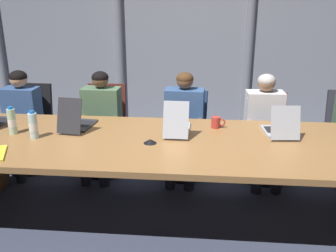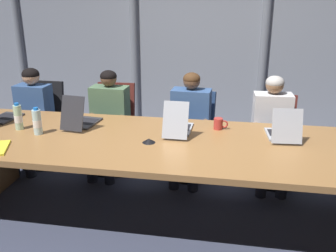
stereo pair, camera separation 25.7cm
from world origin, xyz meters
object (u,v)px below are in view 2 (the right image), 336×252
at_px(water_bottle_secondary, 18,117).
at_px(conference_mic_left_side, 149,141).
at_px(laptop_left_mid, 81,120).
at_px(water_bottle_primary, 37,122).
at_px(office_chair_center, 191,143).
at_px(office_chair_right_mid, 272,149).
at_px(coffee_mug_far, 219,124).
at_px(laptop_right_mid, 283,132).
at_px(office_chair_left_end, 43,133).
at_px(laptop_left_end, 0,115).
at_px(laptop_center, 178,126).
at_px(person_right_mid, 272,126).
at_px(person_left_end, 31,113).
at_px(person_left_mid, 108,117).
at_px(person_center, 189,121).
at_px(office_chair_left_mid, 114,137).

bearing_deg(water_bottle_secondary, conference_mic_left_side, -5.31).
height_order(laptop_left_mid, water_bottle_primary, laptop_left_mid).
relative_size(office_chair_center, office_chair_right_mid, 1.00).
bearing_deg(coffee_mug_far, laptop_left_mid, -173.88).
relative_size(laptop_right_mid, office_chair_left_end, 0.43).
distance_m(laptop_left_end, laptop_left_mid, 0.83).
relative_size(laptop_left_mid, water_bottle_primary, 1.85).
bearing_deg(laptop_center, office_chair_left_end, 66.17).
bearing_deg(office_chair_left_end, person_right_mid, 87.29).
relative_size(laptop_left_mid, coffee_mug_far, 3.45).
distance_m(person_left_end, person_left_mid, 0.91).
distance_m(laptop_right_mid, person_right_mid, 0.66).
bearing_deg(water_bottle_primary, laptop_right_mid, 7.16).
distance_m(laptop_left_mid, person_right_mid, 1.91).
height_order(laptop_left_end, office_chair_center, laptop_left_end).
xyz_separation_m(office_chair_center, person_left_mid, (-0.91, -0.15, 0.31)).
bearing_deg(person_left_mid, office_chair_center, 101.76).
height_order(person_center, water_bottle_primary, person_center).
height_order(laptop_left_mid, water_bottle_secondary, laptop_left_mid).
bearing_deg(person_left_end, person_center, 92.65).
relative_size(laptop_right_mid, person_left_mid, 0.35).
xyz_separation_m(laptop_left_end, conference_mic_left_side, (1.54, -0.30, -0.04)).
xyz_separation_m(person_right_mid, conference_mic_left_side, (-1.08, -0.93, 0.13)).
distance_m(office_chair_right_mid, coffee_mug_far, 0.98).
xyz_separation_m(laptop_left_mid, office_chair_right_mid, (1.83, 0.79, -0.49)).
xyz_separation_m(water_bottle_primary, coffee_mug_far, (1.56, 0.40, -0.06)).
distance_m(laptop_left_end, laptop_right_mid, 2.65).
distance_m(laptop_left_end, water_bottle_secondary, 0.37).
bearing_deg(laptop_left_mid, person_left_mid, 3.09).
bearing_deg(conference_mic_left_side, person_left_end, 149.69).
bearing_deg(office_chair_center, person_center, 6.29).
height_order(person_left_end, coffee_mug_far, person_left_end).
xyz_separation_m(laptop_left_end, laptop_left_mid, (0.83, -0.00, -0.00)).
bearing_deg(person_right_mid, laptop_left_mid, -73.95).
distance_m(person_left_mid, water_bottle_secondary, 1.01).
bearing_deg(office_chair_left_end, conference_mic_left_side, 55.82).
distance_m(person_left_mid, conference_mic_left_side, 1.15).
distance_m(water_bottle_secondary, conference_mic_left_side, 1.24).
xyz_separation_m(office_chair_left_mid, water_bottle_secondary, (-0.57, -0.97, 0.52)).
bearing_deg(conference_mic_left_side, laptop_right_mid, 14.90).
bearing_deg(conference_mic_left_side, water_bottle_secondary, 174.69).
bearing_deg(water_bottle_primary, person_center, 36.13).
relative_size(laptop_left_mid, person_left_mid, 0.39).
height_order(laptop_left_end, water_bottle_secondary, laptop_left_end).
distance_m(office_chair_right_mid, conference_mic_left_side, 1.62).
relative_size(laptop_center, water_bottle_primary, 1.87).
distance_m(laptop_left_mid, office_chair_center, 1.32).
bearing_deg(office_chair_right_mid, laptop_left_end, -67.42).
relative_size(laptop_right_mid, person_left_end, 0.36).
height_order(person_left_end, water_bottle_secondary, person_left_end).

